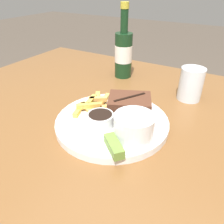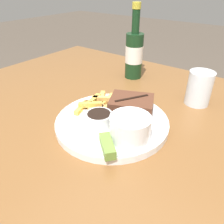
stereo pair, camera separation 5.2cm
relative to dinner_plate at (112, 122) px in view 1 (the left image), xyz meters
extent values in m
cube|color=brown|center=(0.00, 0.00, -0.03)|extent=(1.19, 0.96, 0.04)
cylinder|color=brown|center=(-0.54, 0.42, -0.39)|extent=(0.06, 0.06, 0.68)
cylinder|color=white|center=(0.00, 0.00, 0.00)|extent=(0.27, 0.27, 0.01)
cylinder|color=white|center=(0.00, 0.00, 0.01)|extent=(0.27, 0.27, 0.00)
cube|color=#512D1E|center=(0.02, 0.06, 0.03)|extent=(0.13, 0.12, 0.04)
cube|color=black|center=(0.02, 0.06, 0.05)|extent=(0.05, 0.08, 0.00)
cube|color=#F0A64E|center=(-0.03, 0.01, 0.02)|extent=(0.03, 0.06, 0.01)
cube|color=#EFBA57|center=(-0.08, 0.03, 0.02)|extent=(0.04, 0.06, 0.01)
cube|color=#EAB852|center=(-0.05, 0.01, 0.02)|extent=(0.04, 0.07, 0.01)
cube|color=gold|center=(-0.07, 0.00, 0.03)|extent=(0.05, 0.05, 0.01)
cube|color=#E5A951|center=(-0.07, 0.00, 0.02)|extent=(0.06, 0.05, 0.01)
cube|color=#EDA351|center=(-0.03, 0.04, 0.02)|extent=(0.05, 0.08, 0.01)
cube|color=gold|center=(-0.09, -0.02, 0.02)|extent=(0.03, 0.06, 0.01)
cube|color=#E4A854|center=(-0.07, 0.04, 0.03)|extent=(0.05, 0.04, 0.01)
cube|color=#E2A059|center=(-0.04, 0.01, 0.02)|extent=(0.03, 0.05, 0.01)
cube|color=#F2A95A|center=(-0.07, 0.02, 0.02)|extent=(0.05, 0.05, 0.01)
cube|color=#DFA152|center=(-0.07, 0.03, 0.02)|extent=(0.03, 0.05, 0.01)
cube|color=gold|center=(-0.08, 0.03, 0.03)|extent=(0.02, 0.05, 0.01)
cube|color=#EBA948|center=(-0.08, 0.06, 0.02)|extent=(0.05, 0.07, 0.01)
cube|color=gold|center=(-0.06, 0.06, 0.02)|extent=(0.02, 0.07, 0.01)
cylinder|color=white|center=(0.07, -0.04, 0.04)|extent=(0.09, 0.09, 0.05)
cylinder|color=beige|center=(0.07, -0.04, 0.06)|extent=(0.08, 0.08, 0.01)
cylinder|color=silver|center=(-0.01, -0.04, 0.02)|extent=(0.06, 0.06, 0.03)
cylinder|color=black|center=(-0.01, -0.04, 0.04)|extent=(0.05, 0.05, 0.01)
cube|color=olive|center=(0.06, -0.09, 0.02)|extent=(0.06, 0.06, 0.02)
cube|color=#B7B7BC|center=(-0.08, -0.01, 0.01)|extent=(0.10, 0.03, 0.00)
cube|color=#B7B7BC|center=(-0.01, -0.01, 0.01)|extent=(0.03, 0.01, 0.00)
cube|color=#B7B7BC|center=(-0.01, 0.00, 0.01)|extent=(0.03, 0.01, 0.00)
cube|color=#B7B7BC|center=(-0.01, 0.00, 0.01)|extent=(0.03, 0.01, 0.00)
cube|color=#B7B7BC|center=(-0.01, 0.07, 0.01)|extent=(0.05, 0.11, 0.00)
cube|color=black|center=(0.02, 0.00, 0.01)|extent=(0.03, 0.06, 0.01)
cylinder|color=#143319|center=(-0.13, 0.29, 0.07)|extent=(0.06, 0.06, 0.15)
cylinder|color=silver|center=(-0.13, 0.29, 0.08)|extent=(0.06, 0.06, 0.06)
cylinder|color=#143319|center=(-0.13, 0.29, 0.18)|extent=(0.03, 0.03, 0.07)
cylinder|color=gold|center=(-0.13, 0.29, 0.23)|extent=(0.03, 0.03, 0.02)
cylinder|color=silver|center=(0.13, 0.24, 0.04)|extent=(0.07, 0.07, 0.10)
camera|label=1|loc=(0.22, -0.38, 0.30)|focal=35.00mm
camera|label=2|loc=(0.27, -0.35, 0.30)|focal=35.00mm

